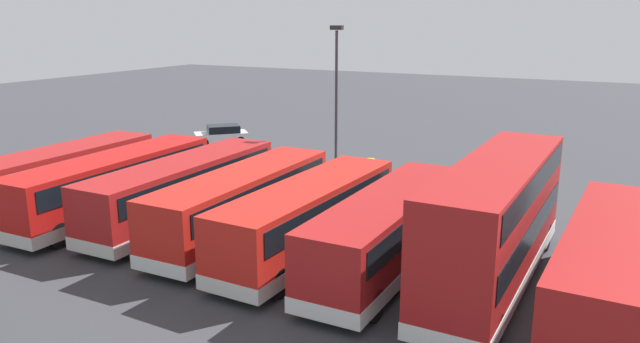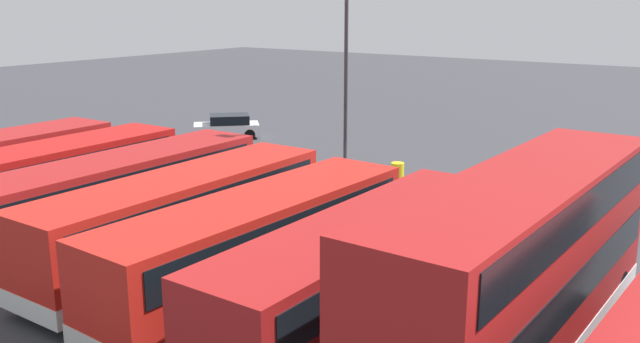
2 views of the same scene
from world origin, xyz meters
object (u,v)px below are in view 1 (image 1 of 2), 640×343
bus_single_deck_third (389,229)px  bus_single_deck_far_end (65,174)px  bus_single_deck_near_end (608,266)px  bus_single_deck_sixth (184,188)px  bus_single_deck_fourth (309,216)px  lamp_post_tall (336,95)px  bus_single_deck_seventh (114,183)px  bus_double_decker_second (496,219)px  waste_bin_yellow (370,167)px  bus_single_deck_fifth (243,202)px  car_hatchback_silver (222,135)px

bus_single_deck_third → bus_single_deck_far_end: same height
bus_single_deck_near_end → bus_single_deck_sixth: size_ratio=1.01×
bus_single_deck_fourth → lamp_post_tall: bearing=-69.8°
bus_single_deck_sixth → bus_single_deck_seventh: 3.72m
bus_double_decker_second → waste_bin_yellow: (10.10, -12.70, -1.98)m
bus_single_deck_third → bus_single_deck_fifth: 6.90m
bus_single_deck_near_end → bus_single_deck_fifth: bearing=-1.8°
bus_double_decker_second → bus_single_deck_sixth: bearing=-1.4°
bus_single_deck_fourth → bus_single_deck_seventh: size_ratio=0.93×
bus_double_decker_second → lamp_post_tall: bearing=-41.1°
bus_double_decker_second → lamp_post_tall: lamp_post_tall is taller
bus_single_deck_near_end → car_hatchback_silver: 32.17m
bus_single_deck_third → bus_single_deck_far_end: bearing=-0.6°
bus_single_deck_fifth → bus_single_deck_far_end: size_ratio=1.07×
bus_double_decker_second → bus_single_deck_far_end: bearing=0.8°
waste_bin_yellow → bus_single_deck_seventh: bearing=58.9°
bus_single_deck_fifth → lamp_post_tall: 10.26m
bus_single_deck_fifth → waste_bin_yellow: bus_single_deck_fifth is taller
bus_single_deck_sixth → lamp_post_tall: size_ratio=1.28×
bus_double_decker_second → bus_single_deck_seventh: 18.01m
bus_single_deck_sixth → lamp_post_tall: lamp_post_tall is taller
waste_bin_yellow → bus_single_deck_far_end: bearing=48.8°
bus_single_deck_fifth → car_hatchback_silver: 20.89m
bus_single_deck_far_end → bus_single_deck_sixth: bearing=-174.7°
bus_single_deck_sixth → car_hatchback_silver: bus_single_deck_sixth is taller
bus_double_decker_second → bus_single_deck_seventh: bearing=1.3°
bus_single_deck_near_end → waste_bin_yellow: bearing=-43.9°
bus_single_deck_sixth → lamp_post_tall: 10.38m
bus_single_deck_fourth → bus_single_deck_far_end: 14.28m
bus_single_deck_far_end → bus_single_deck_seventh: bearing=178.4°
bus_single_deck_fourth → bus_single_deck_sixth: (7.14, -0.92, 0.00)m
bus_single_deck_sixth → bus_single_deck_far_end: (7.14, 0.66, -0.00)m
bus_single_deck_fifth → bus_single_deck_seventh: 7.31m
lamp_post_tall → car_hatchback_silver: bearing=-27.1°
bus_single_deck_sixth → waste_bin_yellow: 13.10m
bus_single_deck_near_end → bus_single_deck_seventh: same height
bus_single_deck_near_end → bus_single_deck_third: bearing=-0.8°
bus_double_decker_second → bus_single_deck_sixth: bus_double_decker_second is taller
bus_single_deck_near_end → car_hatchback_silver: size_ratio=2.84×
car_hatchback_silver → bus_single_deck_fifth: bearing=128.9°
bus_single_deck_third → bus_single_deck_far_end: (17.68, -0.19, -0.00)m
bus_single_deck_sixth → bus_single_deck_third: bearing=175.4°
bus_single_deck_seventh → car_hatchback_silver: 17.51m
bus_single_deck_fourth → lamp_post_tall: lamp_post_tall is taller
bus_single_deck_sixth → bus_single_deck_seventh: (3.65, 0.76, 0.00)m
bus_single_deck_near_end → bus_single_deck_sixth: (18.03, -0.95, -0.00)m
bus_single_deck_third → car_hatchback_silver: 26.00m
bus_single_deck_third → bus_single_deck_seventh: size_ratio=0.95×
bus_single_deck_far_end → car_hatchback_silver: (2.32, -16.39, -0.92)m
bus_single_deck_third → bus_single_deck_fifth: size_ratio=1.01×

